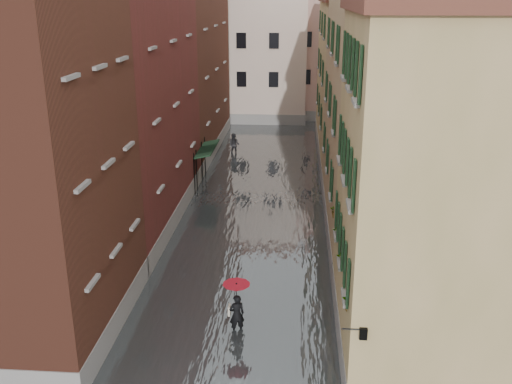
% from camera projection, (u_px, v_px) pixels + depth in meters
% --- Properties ---
extents(ground, '(120.00, 120.00, 0.00)m').
position_uv_depth(ground, '(234.00, 309.00, 22.87)').
color(ground, '#565658').
rests_on(ground, ground).
extents(floodwater, '(10.00, 60.00, 0.20)m').
position_uv_depth(floodwater, '(258.00, 198.00, 35.09)').
color(floodwater, '#4C5254').
rests_on(floodwater, ground).
extents(building_left_near, '(6.00, 8.00, 13.00)m').
position_uv_depth(building_left_near, '(20.00, 164.00, 19.36)').
color(building_left_near, brown).
rests_on(building_left_near, ground).
extents(building_left_mid, '(6.00, 14.00, 12.50)m').
position_uv_depth(building_left_mid, '(119.00, 110.00, 29.81)').
color(building_left_mid, '#5C201D').
rests_on(building_left_mid, ground).
extents(building_left_far, '(6.00, 16.00, 14.00)m').
position_uv_depth(building_left_far, '(177.00, 63.00, 43.70)').
color(building_left_far, brown).
rests_on(building_left_far, ground).
extents(building_right_near, '(6.00, 8.00, 11.50)m').
position_uv_depth(building_right_near, '(438.00, 195.00, 18.61)').
color(building_right_near, '#9A884F').
rests_on(building_right_near, ground).
extents(building_right_mid, '(6.00, 14.00, 13.00)m').
position_uv_depth(building_right_mid, '(390.00, 109.00, 28.73)').
color(building_right_mid, tan).
rests_on(building_right_mid, ground).
extents(building_right_far, '(6.00, 16.00, 11.50)m').
position_uv_depth(building_right_far, '(360.00, 81.00, 43.11)').
color(building_right_far, '#9A884F').
rests_on(building_right_far, ground).
extents(building_end_cream, '(12.00, 9.00, 13.00)m').
position_uv_depth(building_end_cream, '(246.00, 53.00, 56.77)').
color(building_end_cream, beige).
rests_on(building_end_cream, ground).
extents(building_end_pink, '(10.00, 9.00, 12.00)m').
position_uv_depth(building_end_pink, '(335.00, 56.00, 58.17)').
color(building_end_pink, tan).
rests_on(building_end_pink, ground).
extents(awning_near, '(1.09, 2.94, 2.80)m').
position_uv_depth(awning_near, '(205.00, 152.00, 36.21)').
color(awning_near, black).
rests_on(awning_near, ground).
extents(awning_far, '(1.09, 3.39, 2.80)m').
position_uv_depth(awning_far, '(208.00, 148.00, 37.18)').
color(awning_far, black).
rests_on(awning_far, ground).
extents(wall_lantern, '(0.71, 0.22, 0.35)m').
position_uv_depth(wall_lantern, '(362.00, 333.00, 15.93)').
color(wall_lantern, black).
rests_on(wall_lantern, ground).
extents(window_planters, '(0.59, 8.45, 0.84)m').
position_uv_depth(window_planters, '(343.00, 239.00, 20.76)').
color(window_planters, brown).
rests_on(window_planters, ground).
extents(pedestrian_main, '(1.02, 1.02, 2.06)m').
position_uv_depth(pedestrian_main, '(237.00, 303.00, 20.82)').
color(pedestrian_main, black).
rests_on(pedestrian_main, ground).
extents(pedestrian_far, '(0.95, 0.80, 1.76)m').
position_uv_depth(pedestrian_far, '(234.00, 145.00, 44.46)').
color(pedestrian_far, black).
rests_on(pedestrian_far, ground).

